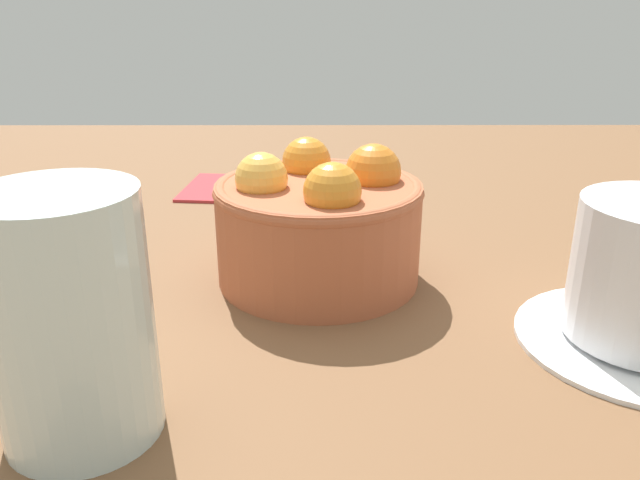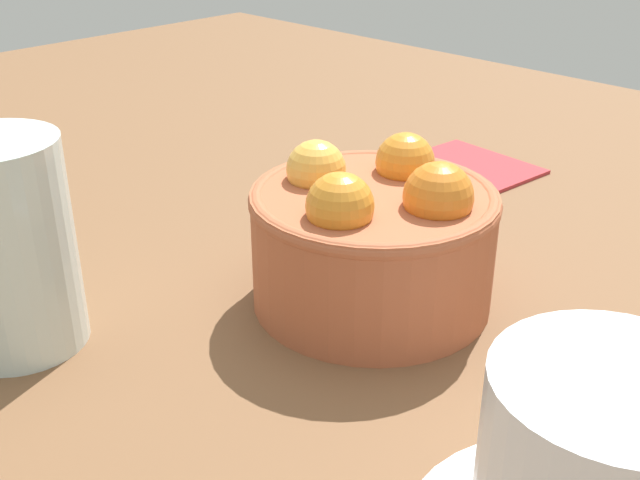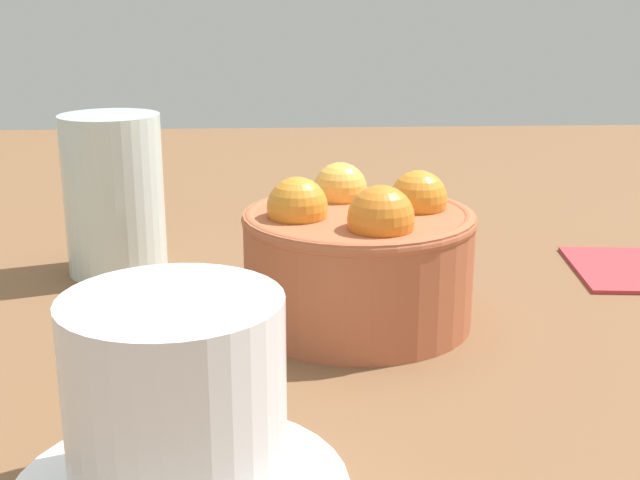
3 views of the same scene
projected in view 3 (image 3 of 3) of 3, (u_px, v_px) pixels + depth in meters
ground_plane at (357, 348)px, 54.23cm from camera, size 159.56×113.95×3.85cm
terracotta_bowl at (358, 255)px, 52.44cm from camera, size 14.39×14.39×9.58cm
coffee_cup at (176, 407)px, 34.10cm from camera, size 14.15×14.15×8.61cm
water_glass at (114, 195)px, 61.64cm from camera, size 7.20×7.20×11.66cm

